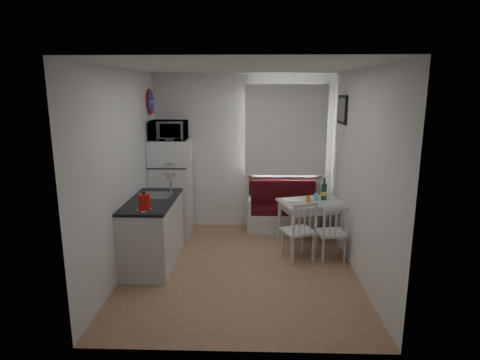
{
  "coord_description": "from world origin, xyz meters",
  "views": [
    {
      "loc": [
        0.14,
        -4.97,
        2.33
      ],
      "look_at": [
        -0.02,
        0.5,
        1.1
      ],
      "focal_mm": 30.0,
      "sensor_mm": 36.0,
      "label": 1
    }
  ],
  "objects_px": {
    "bench": "(282,215)",
    "chair_left": "(299,225)",
    "microwave": "(169,130)",
    "wine_bottle": "(324,189)",
    "dining_table": "(311,206)",
    "chair_right": "(332,227)",
    "kitchen_counter": "(153,231)",
    "kettle": "(144,202)",
    "fridge": "(172,187)"
  },
  "relations": [
    {
      "from": "wine_bottle",
      "to": "microwave",
      "type": "bearing_deg",
      "value": 172.14
    },
    {
      "from": "dining_table",
      "to": "chair_left",
      "type": "relative_size",
      "value": 2.03
    },
    {
      "from": "kitchen_counter",
      "to": "kettle",
      "type": "distance_m",
      "value": 0.77
    },
    {
      "from": "chair_right",
      "to": "wine_bottle",
      "type": "relative_size",
      "value": 1.27
    },
    {
      "from": "microwave",
      "to": "chair_left",
      "type": "bearing_deg",
      "value": -29.0
    },
    {
      "from": "kettle",
      "to": "wine_bottle",
      "type": "bearing_deg",
      "value": 30.05
    },
    {
      "from": "wine_bottle",
      "to": "dining_table",
      "type": "bearing_deg",
      "value": -154.34
    },
    {
      "from": "dining_table",
      "to": "chair_left",
      "type": "bearing_deg",
      "value": -127.85
    },
    {
      "from": "microwave",
      "to": "wine_bottle",
      "type": "xyz_separation_m",
      "value": [
        2.43,
        -0.34,
        -0.86
      ]
    },
    {
      "from": "kitchen_counter",
      "to": "kettle",
      "type": "height_order",
      "value": "kitchen_counter"
    },
    {
      "from": "chair_right",
      "to": "kettle",
      "type": "bearing_deg",
      "value": -174.39
    },
    {
      "from": "chair_right",
      "to": "microwave",
      "type": "bearing_deg",
      "value": 146.65
    },
    {
      "from": "chair_right",
      "to": "fridge",
      "type": "relative_size",
      "value": 0.28
    },
    {
      "from": "kettle",
      "to": "dining_table",
      "type": "bearing_deg",
      "value": 30.45
    },
    {
      "from": "dining_table",
      "to": "kettle",
      "type": "distance_m",
      "value": 2.58
    },
    {
      "from": "dining_table",
      "to": "wine_bottle",
      "type": "xyz_separation_m",
      "value": [
        0.21,
        0.1,
        0.25
      ]
    },
    {
      "from": "fridge",
      "to": "bench",
      "type": "bearing_deg",
      "value": 3.34
    },
    {
      "from": "kitchen_counter",
      "to": "bench",
      "type": "height_order",
      "value": "kitchen_counter"
    },
    {
      "from": "bench",
      "to": "wine_bottle",
      "type": "xyz_separation_m",
      "value": [
        0.59,
        -0.49,
        0.58
      ]
    },
    {
      "from": "dining_table",
      "to": "chair_right",
      "type": "height_order",
      "value": "chair_right"
    },
    {
      "from": "chair_right",
      "to": "fridge",
      "type": "distance_m",
      "value": 2.7
    },
    {
      "from": "fridge",
      "to": "dining_table",
      "type": "bearing_deg",
      "value": -12.32
    },
    {
      "from": "dining_table",
      "to": "chair_left",
      "type": "distance_m",
      "value": 0.71
    },
    {
      "from": "microwave",
      "to": "kettle",
      "type": "xyz_separation_m",
      "value": [
        0.03,
        -1.72,
        -0.69
      ]
    },
    {
      "from": "kitchen_counter",
      "to": "chair_right",
      "type": "distance_m",
      "value": 2.45
    },
    {
      "from": "chair_left",
      "to": "microwave",
      "type": "relative_size",
      "value": 0.93
    },
    {
      "from": "dining_table",
      "to": "kettle",
      "type": "bearing_deg",
      "value": -166.6
    },
    {
      "from": "kitchen_counter",
      "to": "microwave",
      "type": "height_order",
      "value": "microwave"
    },
    {
      "from": "dining_table",
      "to": "chair_right",
      "type": "distance_m",
      "value": 0.69
    },
    {
      "from": "kitchen_counter",
      "to": "wine_bottle",
      "type": "distance_m",
      "value": 2.63
    },
    {
      "from": "kitchen_counter",
      "to": "chair_right",
      "type": "xyz_separation_m",
      "value": [
        2.45,
        0.11,
        0.04
      ]
    },
    {
      "from": "kettle",
      "to": "wine_bottle",
      "type": "relative_size",
      "value": 0.68
    },
    {
      "from": "chair_left",
      "to": "kitchen_counter",
      "type": "bearing_deg",
      "value": 159.41
    },
    {
      "from": "chair_left",
      "to": "wine_bottle",
      "type": "relative_size",
      "value": 1.52
    },
    {
      "from": "bench",
      "to": "chair_left",
      "type": "xyz_separation_m",
      "value": [
        0.14,
        -1.25,
        0.25
      ]
    },
    {
      "from": "kitchen_counter",
      "to": "fridge",
      "type": "bearing_deg",
      "value": 89.1
    },
    {
      "from": "chair_left",
      "to": "chair_right",
      "type": "bearing_deg",
      "value": -22.89
    },
    {
      "from": "chair_left",
      "to": "wine_bottle",
      "type": "distance_m",
      "value": 0.94
    },
    {
      "from": "wine_bottle",
      "to": "kettle",
      "type": "bearing_deg",
      "value": -149.95
    },
    {
      "from": "kitchen_counter",
      "to": "dining_table",
      "type": "height_order",
      "value": "kitchen_counter"
    },
    {
      "from": "kettle",
      "to": "bench",
      "type": "bearing_deg",
      "value": 46.16
    },
    {
      "from": "chair_left",
      "to": "chair_right",
      "type": "relative_size",
      "value": 1.2
    },
    {
      "from": "chair_right",
      "to": "bench",
      "type": "bearing_deg",
      "value": 106.25
    },
    {
      "from": "wine_bottle",
      "to": "bench",
      "type": "bearing_deg",
      "value": 140.3
    },
    {
      "from": "chair_right",
      "to": "microwave",
      "type": "relative_size",
      "value": 0.77
    },
    {
      "from": "wine_bottle",
      "to": "chair_left",
      "type": "bearing_deg",
      "value": -121.15
    },
    {
      "from": "chair_left",
      "to": "wine_bottle",
      "type": "bearing_deg",
      "value": 35.35
    },
    {
      "from": "bench",
      "to": "kettle",
      "type": "distance_m",
      "value": 2.71
    },
    {
      "from": "kitchen_counter",
      "to": "bench",
      "type": "bearing_deg",
      "value": 36.06
    },
    {
      "from": "bench",
      "to": "kitchen_counter",
      "type": "bearing_deg",
      "value": -143.94
    }
  ]
}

